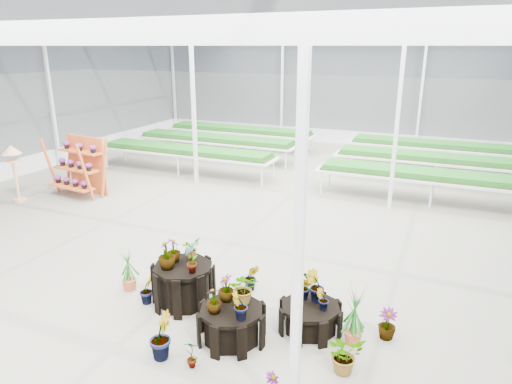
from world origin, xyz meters
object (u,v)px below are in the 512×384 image
at_px(plinth_mid, 232,324).
at_px(shelf_rack, 77,167).
at_px(plinth_tall, 184,284).
at_px(plinth_low, 310,318).
at_px(bird_table, 15,173).

distance_m(plinth_mid, shelf_rack, 8.47).
xyz_separation_m(plinth_tall, shelf_rack, (-5.98, 3.85, 0.50)).
bearing_deg(shelf_rack, plinth_low, -17.44).
xyz_separation_m(plinth_tall, plinth_low, (2.20, 0.10, -0.14)).
bearing_deg(plinth_tall, shelf_rack, 147.18).
bearing_deg(plinth_tall, plinth_mid, -26.57).
distance_m(shelf_rack, bird_table, 1.63).
bearing_deg(plinth_low, plinth_mid, -145.01).
bearing_deg(plinth_mid, shelf_rack, 148.17).
relative_size(plinth_tall, plinth_mid, 1.03).
relative_size(plinth_tall, plinth_low, 1.09).
distance_m(plinth_mid, plinth_low, 1.22).
relative_size(plinth_mid, bird_table, 0.62).
bearing_deg(shelf_rack, plinth_tall, -25.60).
bearing_deg(plinth_mid, plinth_tall, 153.43).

